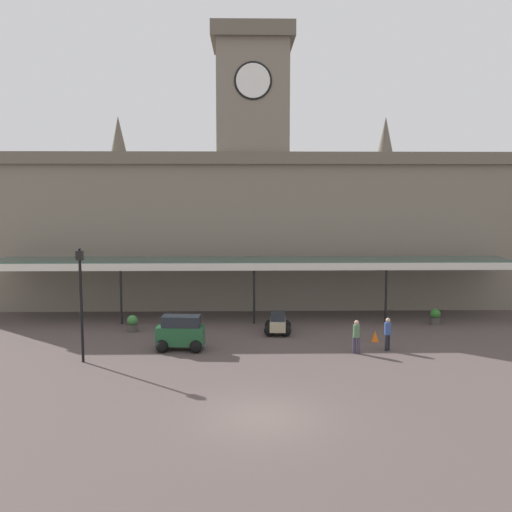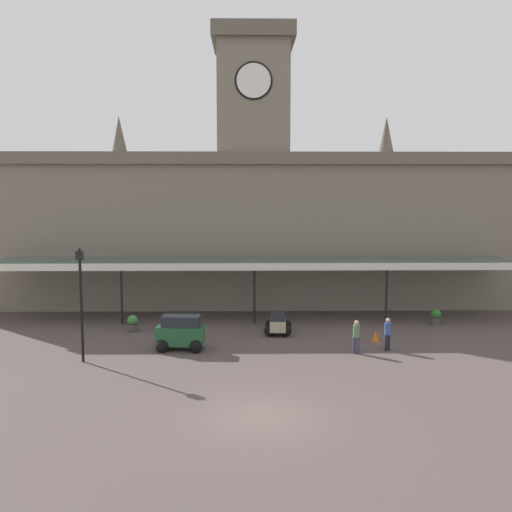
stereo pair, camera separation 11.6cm
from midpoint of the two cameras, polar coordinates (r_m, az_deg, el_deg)
ground_plane at (r=21.25m, az=0.58°, el=-15.68°), size 140.00×140.00×0.00m
station_building at (r=40.61m, az=-0.19°, el=3.75°), size 41.26×5.65×18.90m
entrance_canopy at (r=35.87m, az=-0.09°, el=-0.55°), size 32.27×3.26×3.78m
car_green_van at (r=29.56m, az=-7.36°, el=-7.71°), size 2.46×1.70×1.77m
car_beige_sedan at (r=32.76m, az=2.30°, el=-6.81°), size 1.61×2.11×1.19m
pedestrian_beside_cars at (r=29.95m, az=13.03°, el=-7.43°), size 0.34×0.35×1.67m
pedestrian_near_entrance at (r=29.12m, az=10.03°, el=-7.76°), size 0.38×0.34×1.67m
victorian_lamppost at (r=27.99m, az=-16.85°, el=-3.46°), size 0.30×0.30×5.40m
traffic_cone at (r=31.71m, az=11.84°, el=-7.78°), size 0.40×0.40×0.59m
planter_forecourt_centre at (r=36.51m, az=17.48°, el=-5.75°), size 0.60×0.60×0.96m
planter_near_kerb at (r=33.87m, az=-12.02°, el=-6.53°), size 0.60×0.60×0.96m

